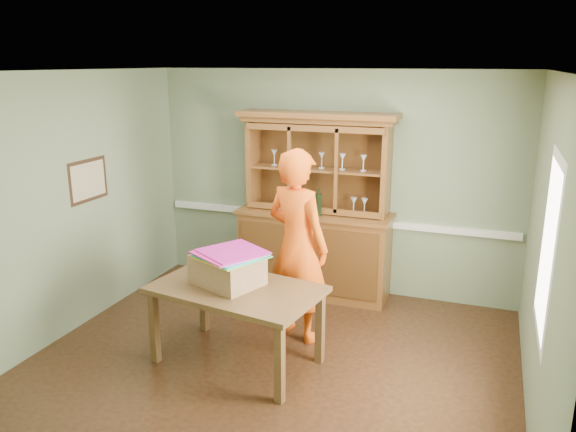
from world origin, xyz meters
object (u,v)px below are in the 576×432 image
at_px(dining_table, 236,296).
at_px(cardboard_box, 227,270).
at_px(china_hutch, 315,232).
at_px(person, 297,245).

bearing_deg(dining_table, cardboard_box, 164.79).
bearing_deg(china_hutch, dining_table, -95.28).
bearing_deg(china_hutch, person, -81.36).
xyz_separation_m(china_hutch, person, (0.18, -1.16, 0.21)).
relative_size(china_hutch, dining_table, 1.33).
distance_m(dining_table, cardboard_box, 0.26).
distance_m(dining_table, person, 0.86).
relative_size(cardboard_box, person, 0.30).
xyz_separation_m(china_hutch, cardboard_box, (-0.28, -1.83, 0.13)).
relative_size(dining_table, person, 0.84).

